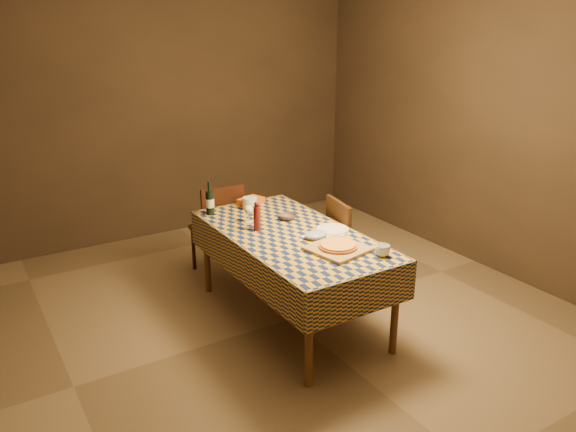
{
  "coord_description": "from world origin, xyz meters",
  "views": [
    {
      "loc": [
        -2.2,
        -3.52,
        2.38
      ],
      "look_at": [
        0.0,
        0.05,
        0.9
      ],
      "focal_mm": 35.0,
      "sensor_mm": 36.0,
      "label": 1
    }
  ],
  "objects_px": {
    "pizza": "(338,246)",
    "chair_right": "(349,244)",
    "dining_table": "(291,242)",
    "bowl": "(288,217)",
    "white_plate": "(333,229)",
    "chair_far": "(219,225)",
    "cutting_board": "(338,249)",
    "wine_bottle": "(210,202)"
  },
  "relations": [
    {
      "from": "pizza",
      "to": "chair_right",
      "type": "height_order",
      "value": "chair_right"
    },
    {
      "from": "dining_table",
      "to": "bowl",
      "type": "bearing_deg",
      "value": 63.44
    },
    {
      "from": "white_plate",
      "to": "chair_far",
      "type": "distance_m",
      "value": 1.3
    },
    {
      "from": "bowl",
      "to": "chair_right",
      "type": "relative_size",
      "value": 0.15
    },
    {
      "from": "dining_table",
      "to": "cutting_board",
      "type": "bearing_deg",
      "value": -77.43
    },
    {
      "from": "wine_bottle",
      "to": "chair_far",
      "type": "relative_size",
      "value": 0.31
    },
    {
      "from": "cutting_board",
      "to": "bowl",
      "type": "xyz_separation_m",
      "value": [
        0.04,
        0.77,
        0.01
      ]
    },
    {
      "from": "white_plate",
      "to": "chair_far",
      "type": "bearing_deg",
      "value": 110.82
    },
    {
      "from": "pizza",
      "to": "dining_table",
      "type": "bearing_deg",
      "value": 102.57
    },
    {
      "from": "white_plate",
      "to": "chair_far",
      "type": "xyz_separation_m",
      "value": [
        -0.45,
        1.19,
        -0.25
      ]
    },
    {
      "from": "bowl",
      "to": "white_plate",
      "type": "xyz_separation_m",
      "value": [
        0.17,
        -0.41,
        -0.01
      ]
    },
    {
      "from": "pizza",
      "to": "chair_right",
      "type": "bearing_deg",
      "value": 45.11
    },
    {
      "from": "wine_bottle",
      "to": "chair_far",
      "type": "height_order",
      "value": "wine_bottle"
    },
    {
      "from": "cutting_board",
      "to": "chair_far",
      "type": "relative_size",
      "value": 0.41
    },
    {
      "from": "dining_table",
      "to": "pizza",
      "type": "height_order",
      "value": "pizza"
    },
    {
      "from": "pizza",
      "to": "chair_far",
      "type": "relative_size",
      "value": 0.37
    },
    {
      "from": "cutting_board",
      "to": "pizza",
      "type": "bearing_deg",
      "value": -116.57
    },
    {
      "from": "dining_table",
      "to": "white_plate",
      "type": "xyz_separation_m",
      "value": [
        0.32,
        -0.12,
        0.08
      ]
    },
    {
      "from": "cutting_board",
      "to": "chair_right",
      "type": "distance_m",
      "value": 0.78
    },
    {
      "from": "dining_table",
      "to": "cutting_board",
      "type": "distance_m",
      "value": 0.49
    },
    {
      "from": "pizza",
      "to": "wine_bottle",
      "type": "bearing_deg",
      "value": 110.6
    },
    {
      "from": "cutting_board",
      "to": "chair_right",
      "type": "bearing_deg",
      "value": 45.11
    },
    {
      "from": "pizza",
      "to": "bowl",
      "type": "distance_m",
      "value": 0.77
    },
    {
      "from": "dining_table",
      "to": "bowl",
      "type": "xyz_separation_m",
      "value": [
        0.15,
        0.29,
        0.1
      ]
    },
    {
      "from": "chair_right",
      "to": "pizza",
      "type": "bearing_deg",
      "value": -134.89
    },
    {
      "from": "cutting_board",
      "to": "bowl",
      "type": "bearing_deg",
      "value": 86.99
    },
    {
      "from": "dining_table",
      "to": "wine_bottle",
      "type": "distance_m",
      "value": 0.86
    },
    {
      "from": "cutting_board",
      "to": "white_plate",
      "type": "height_order",
      "value": "cutting_board"
    },
    {
      "from": "cutting_board",
      "to": "chair_far",
      "type": "height_order",
      "value": "chair_far"
    },
    {
      "from": "white_plate",
      "to": "chair_right",
      "type": "distance_m",
      "value": 0.43
    },
    {
      "from": "pizza",
      "to": "chair_far",
      "type": "height_order",
      "value": "chair_far"
    },
    {
      "from": "wine_bottle",
      "to": "white_plate",
      "type": "relative_size",
      "value": 1.12
    },
    {
      "from": "cutting_board",
      "to": "chair_right",
      "type": "height_order",
      "value": "chair_right"
    },
    {
      "from": "wine_bottle",
      "to": "cutting_board",
      "type": "bearing_deg",
      "value": -69.4
    },
    {
      "from": "chair_far",
      "to": "chair_right",
      "type": "distance_m",
      "value": 1.28
    },
    {
      "from": "white_plate",
      "to": "chair_right",
      "type": "xyz_separation_m",
      "value": [
        0.31,
        0.17,
        -0.25
      ]
    },
    {
      "from": "wine_bottle",
      "to": "pizza",
      "type": "bearing_deg",
      "value": -69.4
    },
    {
      "from": "pizza",
      "to": "wine_bottle",
      "type": "relative_size",
      "value": 1.17
    },
    {
      "from": "dining_table",
      "to": "chair_right",
      "type": "bearing_deg",
      "value": 4.57
    },
    {
      "from": "pizza",
      "to": "wine_bottle",
      "type": "height_order",
      "value": "wine_bottle"
    },
    {
      "from": "bowl",
      "to": "wine_bottle",
      "type": "height_order",
      "value": "wine_bottle"
    },
    {
      "from": "dining_table",
      "to": "wine_bottle",
      "type": "xyz_separation_m",
      "value": [
        -0.36,
        0.76,
        0.19
      ]
    }
  ]
}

